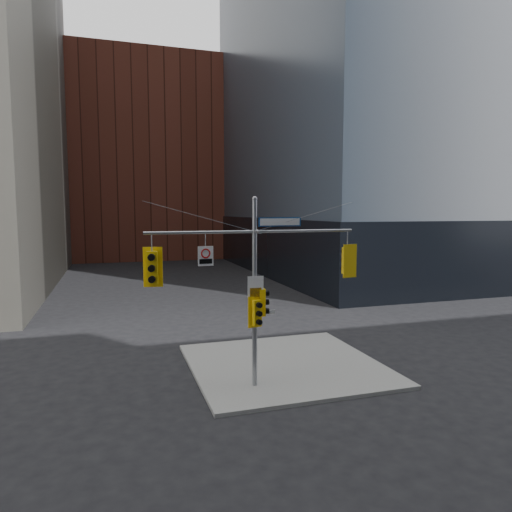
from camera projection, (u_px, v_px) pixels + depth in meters
ground at (272, 411)px, 15.48m from camera, size 160.00×160.00×0.00m
sidewalk_corner at (285, 365)px, 19.87m from camera, size 8.00×8.00×0.15m
podium_ne at (404, 243)px, 53.95m from camera, size 36.40×36.40×6.00m
brick_midrise at (144, 163)px, 69.12m from camera, size 26.00×20.00×28.00m
signal_assembly at (255, 274)px, 16.94m from camera, size 8.00×0.80×7.30m
traffic_light_west_arm at (152, 268)px, 15.79m from camera, size 0.67×0.60×1.41m
traffic_light_east_arm at (347, 260)px, 18.05m from camera, size 0.63×0.55×1.31m
traffic_light_pole_side at (263, 302)px, 17.14m from camera, size 0.41×0.35×1.02m
traffic_light_pole_front at (257, 313)px, 16.82m from camera, size 0.56×0.50×1.17m
street_sign_blade at (280, 222)px, 17.05m from camera, size 1.74×0.22×0.34m
regulatory_sign_arm at (206, 255)px, 16.29m from camera, size 0.57×0.10×0.71m
regulatory_sign_pole at (256, 287)px, 16.87m from camera, size 0.60×0.07×0.79m
street_blade_ew at (266, 312)px, 17.22m from camera, size 0.71×0.04×0.14m
street_blade_ns at (251, 315)px, 17.53m from camera, size 0.13×0.72×0.14m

